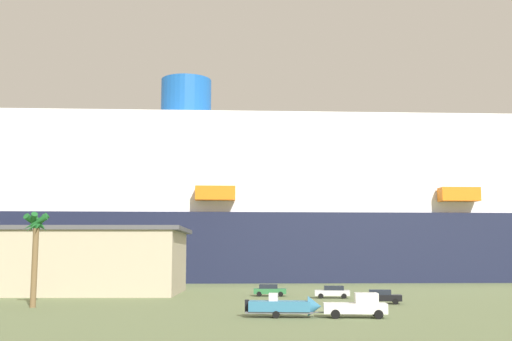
# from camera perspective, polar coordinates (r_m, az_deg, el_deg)

# --- Properties ---
(ground_plane) EXTENTS (600.00, 600.00, 0.00)m
(ground_plane) POSITION_cam_1_polar(r_m,az_deg,el_deg) (97.82, 3.91, -10.80)
(ground_plane) COLOR #66754C
(cruise_ship) EXTENTS (253.67, 40.83, 54.24)m
(cruise_ship) POSITION_cam_1_polar(r_m,az_deg,el_deg) (146.92, 6.71, -3.93)
(cruise_ship) COLOR #191E38
(cruise_ship) RESTS_ON ground_plane
(terminal_building) EXTENTS (46.82, 19.68, 9.54)m
(terminal_building) POSITION_cam_1_polar(r_m,az_deg,el_deg) (100.38, -19.74, -7.55)
(terminal_building) COLOR #B7A88C
(terminal_building) RESTS_ON ground_plane
(pickup_truck) EXTENTS (5.76, 2.68, 2.20)m
(pickup_truck) POSITION_cam_1_polar(r_m,az_deg,el_deg) (59.03, 9.06, -11.83)
(pickup_truck) COLOR white
(pickup_truck) RESTS_ON ground_plane
(small_boat_on_trailer) EXTENTS (7.66, 2.53, 2.15)m
(small_boat_on_trailer) POSITION_cam_1_polar(r_m,az_deg,el_deg) (58.85, 2.81, -12.00)
(small_boat_on_trailer) COLOR #595960
(small_boat_on_trailer) RESTS_ON ground_plane
(palm_tree) EXTENTS (3.01, 3.00, 10.19)m
(palm_tree) POSITION_cam_1_polar(r_m,az_deg,el_deg) (73.68, -19.01, -5.36)
(palm_tree) COLOR brown
(palm_tree) RESTS_ON ground_plane
(parked_car_green_wagon) EXTENTS (4.56, 2.33, 1.58)m
(parked_car_green_wagon) POSITION_cam_1_polar(r_m,az_deg,el_deg) (89.04, 1.22, -10.59)
(parked_car_green_wagon) COLOR #2D723F
(parked_car_green_wagon) RESTS_ON ground_plane
(parked_car_silver_sedan) EXTENTS (4.67, 2.43, 1.58)m
(parked_car_silver_sedan) POSITION_cam_1_polar(r_m,az_deg,el_deg) (85.52, 6.83, -10.66)
(parked_car_silver_sedan) COLOR silver
(parked_car_silver_sedan) RESTS_ON ground_plane
(parked_car_black_coupe) EXTENTS (4.70, 2.61, 1.58)m
(parked_car_black_coupe) POSITION_cam_1_polar(r_m,az_deg,el_deg) (76.52, 11.11, -10.95)
(parked_car_black_coupe) COLOR black
(parked_car_black_coupe) RESTS_ON ground_plane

